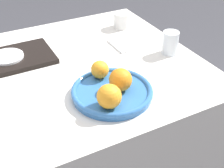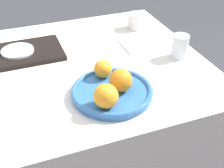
{
  "view_description": "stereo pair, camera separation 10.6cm",
  "coord_description": "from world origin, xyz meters",
  "px_view_note": "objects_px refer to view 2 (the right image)",
  "views": [
    {
      "loc": [
        -0.3,
        -1.02,
        1.4
      ],
      "look_at": [
        0.11,
        -0.24,
        0.8
      ],
      "focal_mm": 50.0,
      "sensor_mm": 36.0,
      "label": 1
    },
    {
      "loc": [
        -0.2,
        -1.07,
        1.4
      ],
      "look_at": [
        0.11,
        -0.24,
        0.8
      ],
      "focal_mm": 50.0,
      "sensor_mm": 36.0,
      "label": 2
    }
  ],
  "objects_px": {
    "orange_1": "(106,96)",
    "cup_2": "(136,21)",
    "fruit_platter": "(112,92)",
    "napkin": "(139,45)",
    "water_glass": "(180,46)",
    "side_plate": "(17,51)",
    "orange_0": "(103,69)",
    "orange_2": "(121,80)",
    "serving_tray": "(18,54)"
  },
  "relations": [
    {
      "from": "side_plate",
      "to": "napkin",
      "type": "distance_m",
      "value": 0.53
    },
    {
      "from": "orange_1",
      "to": "cup_2",
      "type": "distance_m",
      "value": 0.67
    },
    {
      "from": "orange_2",
      "to": "cup_2",
      "type": "distance_m",
      "value": 0.57
    },
    {
      "from": "fruit_platter",
      "to": "cup_2",
      "type": "bearing_deg",
      "value": 57.4
    },
    {
      "from": "cup_2",
      "to": "orange_2",
      "type": "bearing_deg",
      "value": -119.76
    },
    {
      "from": "cup_2",
      "to": "water_glass",
      "type": "bearing_deg",
      "value": -81.53
    },
    {
      "from": "water_glass",
      "to": "side_plate",
      "type": "relative_size",
      "value": 0.73
    },
    {
      "from": "fruit_platter",
      "to": "cup_2",
      "type": "distance_m",
      "value": 0.58
    },
    {
      "from": "fruit_platter",
      "to": "orange_1",
      "type": "bearing_deg",
      "value": -123.51
    },
    {
      "from": "napkin",
      "to": "cup_2",
      "type": "bearing_deg",
      "value": 69.63
    },
    {
      "from": "orange_0",
      "to": "cup_2",
      "type": "xyz_separation_m",
      "value": [
        0.31,
        0.39,
        -0.02
      ]
    },
    {
      "from": "orange_2",
      "to": "orange_1",
      "type": "bearing_deg",
      "value": -139.5
    },
    {
      "from": "orange_0",
      "to": "serving_tray",
      "type": "relative_size",
      "value": 0.18
    },
    {
      "from": "orange_2",
      "to": "serving_tray",
      "type": "bearing_deg",
      "value": 126.1
    },
    {
      "from": "fruit_platter",
      "to": "orange_1",
      "type": "height_order",
      "value": "orange_1"
    },
    {
      "from": "water_glass",
      "to": "cup_2",
      "type": "xyz_separation_m",
      "value": [
        -0.05,
        0.33,
        -0.01
      ]
    },
    {
      "from": "orange_0",
      "to": "napkin",
      "type": "xyz_separation_m",
      "value": [
        0.25,
        0.22,
        -0.05
      ]
    },
    {
      "from": "side_plate",
      "to": "napkin",
      "type": "height_order",
      "value": "side_plate"
    },
    {
      "from": "water_glass",
      "to": "cup_2",
      "type": "distance_m",
      "value": 0.33
    },
    {
      "from": "fruit_platter",
      "to": "napkin",
      "type": "height_order",
      "value": "fruit_platter"
    },
    {
      "from": "water_glass",
      "to": "cup_2",
      "type": "relative_size",
      "value": 1.2
    },
    {
      "from": "orange_1",
      "to": "cup_2",
      "type": "xyz_separation_m",
      "value": [
        0.36,
        0.56,
        -0.02
      ]
    },
    {
      "from": "water_glass",
      "to": "orange_2",
      "type": "bearing_deg",
      "value": -153.54
    },
    {
      "from": "orange_2",
      "to": "side_plate",
      "type": "height_order",
      "value": "orange_2"
    },
    {
      "from": "napkin",
      "to": "serving_tray",
      "type": "bearing_deg",
      "value": 169.88
    },
    {
      "from": "side_plate",
      "to": "orange_2",
      "type": "bearing_deg",
      "value": -53.9
    },
    {
      "from": "fruit_platter",
      "to": "orange_2",
      "type": "height_order",
      "value": "orange_2"
    },
    {
      "from": "orange_0",
      "to": "serving_tray",
      "type": "distance_m",
      "value": 0.42
    },
    {
      "from": "water_glass",
      "to": "napkin",
      "type": "distance_m",
      "value": 0.2
    },
    {
      "from": "water_glass",
      "to": "napkin",
      "type": "xyz_separation_m",
      "value": [
        -0.11,
        0.15,
        -0.05
      ]
    },
    {
      "from": "water_glass",
      "to": "fruit_platter",
      "type": "bearing_deg",
      "value": -156.31
    },
    {
      "from": "orange_0",
      "to": "side_plate",
      "type": "bearing_deg",
      "value": 131.35
    },
    {
      "from": "fruit_platter",
      "to": "side_plate",
      "type": "distance_m",
      "value": 0.49
    },
    {
      "from": "orange_2",
      "to": "serving_tray",
      "type": "distance_m",
      "value": 0.51
    },
    {
      "from": "cup_2",
      "to": "napkin",
      "type": "xyz_separation_m",
      "value": [
        -0.07,
        -0.18,
        -0.03
      ]
    },
    {
      "from": "orange_1",
      "to": "side_plate",
      "type": "distance_m",
      "value": 0.53
    },
    {
      "from": "orange_2",
      "to": "serving_tray",
      "type": "relative_size",
      "value": 0.22
    },
    {
      "from": "fruit_platter",
      "to": "orange_0",
      "type": "xyz_separation_m",
      "value": [
        0.0,
        0.1,
        0.04
      ]
    },
    {
      "from": "fruit_platter",
      "to": "orange_2",
      "type": "distance_m",
      "value": 0.05
    },
    {
      "from": "orange_1",
      "to": "water_glass",
      "type": "height_order",
      "value": "orange_1"
    },
    {
      "from": "orange_0",
      "to": "orange_2",
      "type": "xyz_separation_m",
      "value": [
        0.03,
        -0.1,
        0.01
      ]
    },
    {
      "from": "water_glass",
      "to": "cup_2",
      "type": "bearing_deg",
      "value": 98.47
    },
    {
      "from": "cup_2",
      "to": "side_plate",
      "type": "bearing_deg",
      "value": -171.94
    },
    {
      "from": "orange_2",
      "to": "napkin",
      "type": "distance_m",
      "value": 0.39
    },
    {
      "from": "side_plate",
      "to": "cup_2",
      "type": "height_order",
      "value": "cup_2"
    },
    {
      "from": "orange_0",
      "to": "water_glass",
      "type": "height_order",
      "value": "water_glass"
    },
    {
      "from": "water_glass",
      "to": "napkin",
      "type": "relative_size",
      "value": 0.69
    },
    {
      "from": "side_plate",
      "to": "orange_0",
      "type": "bearing_deg",
      "value": -48.65
    },
    {
      "from": "cup_2",
      "to": "napkin",
      "type": "height_order",
      "value": "cup_2"
    },
    {
      "from": "fruit_platter",
      "to": "side_plate",
      "type": "bearing_deg",
      "value": 123.8
    }
  ]
}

